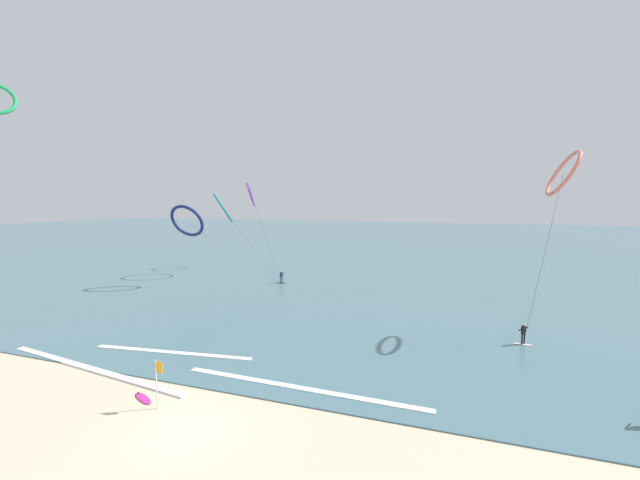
{
  "coord_description": "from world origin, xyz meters",
  "views": [
    {
      "loc": [
        12.25,
        -15.52,
        11.13
      ],
      "look_at": [
        0.0,
        19.11,
        7.64
      ],
      "focal_mm": 22.89,
      "sensor_mm": 36.0,
      "label": 1
    }
  ],
  "objects": [
    {
      "name": "ground_plane",
      "position": [
        0.0,
        0.0,
        0.0
      ],
      "size": [
        400.0,
        400.0,
        0.0
      ],
      "primitive_type": "plane",
      "color": "beige"
    },
    {
      "name": "sea_water",
      "position": [
        0.0,
        104.11,
        0.04
      ],
      "size": [
        400.0,
        200.0,
        0.08
      ],
      "primitive_type": "cube",
      "color": "#476B75",
      "rests_on": "ground"
    },
    {
      "name": "surfer_ivory",
      "position": [
        16.85,
        18.58,
        0.82
      ],
      "size": [
        1.4,
        0.73,
        1.7
      ],
      "rotation": [
        0.0,
        0.0,
        0.85
      ],
      "color": "silver",
      "rests_on": "ground"
    },
    {
      "name": "surfer_charcoal",
      "position": [
        -10.82,
        34.03,
        0.82
      ],
      "size": [
        1.4,
        0.7,
        1.7
      ],
      "rotation": [
        0.0,
        0.0,
        1.1
      ],
      "color": "black",
      "rests_on": "ground"
    },
    {
      "name": "kite_coral",
      "position": [
        19.67,
        22.3,
        13.37
      ],
      "size": [
        4.23,
        5.95,
        15.26
      ],
      "rotation": [
        0.0,
        0.0,
        4.84
      ],
      "color": "#EA7260",
      "rests_on": "ground"
    },
    {
      "name": "kite_violet",
      "position": [
        -21.45,
        45.07,
        12.28
      ],
      "size": [
        12.28,
        13.33,
        14.37
      ],
      "rotation": [
        0.0,
        0.0,
        2.03
      ],
      "color": "purple",
      "rests_on": "ground"
    },
    {
      "name": "kite_navy",
      "position": [
        -21.41,
        28.23,
        8.61
      ],
      "size": [
        12.99,
        7.16,
        10.78
      ],
      "rotation": [
        0.0,
        0.0,
        3.15
      ],
      "color": "navy",
      "rests_on": "ground"
    },
    {
      "name": "kite_teal",
      "position": [
        -21.65,
        36.97,
        10.17
      ],
      "size": [
        13.44,
        5.85,
        12.38
      ],
      "rotation": [
        0.0,
        0.0,
        2.16
      ],
      "color": "teal",
      "rests_on": "ground"
    },
    {
      "name": "surfboard_spare",
      "position": [
        -4.56,
        1.95,
        0.04
      ],
      "size": [
        1.93,
        1.32,
        0.2
      ],
      "color": "#CC288E",
      "rests_on": "ground"
    },
    {
      "name": "beach_flag",
      "position": [
        -2.92,
        1.35,
        1.79
      ],
      "size": [
        0.47,
        0.06,
        2.68
      ],
      "color": "silver",
      "rests_on": "ground"
    },
    {
      "name": "wave_crest_near",
      "position": [
        -10.8,
        3.99,
        0.06
      ],
      "size": [
        16.73,
        2.65,
        0.12
      ],
      "primitive_type": "cube",
      "rotation": [
        0.0,
        0.0,
        -0.13
      ],
      "color": "white",
      "rests_on": "ground"
    },
    {
      "name": "wave_crest_mid",
      "position": [
        3.43,
        5.97,
        0.06
      ],
      "size": [
        15.5,
        0.84,
        0.12
      ],
      "primitive_type": "cube",
      "rotation": [
        0.0,
        0.0,
        -0.02
      ],
      "color": "white",
      "rests_on": "ground"
    },
    {
      "name": "wave_crest_far",
      "position": [
        -7.66,
        8.15,
        0.06
      ],
      "size": [
        12.36,
        2.08,
        0.12
      ],
      "primitive_type": "cube",
      "rotation": [
        0.0,
        0.0,
        0.13
      ],
      "color": "white",
      "rests_on": "ground"
    }
  ]
}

